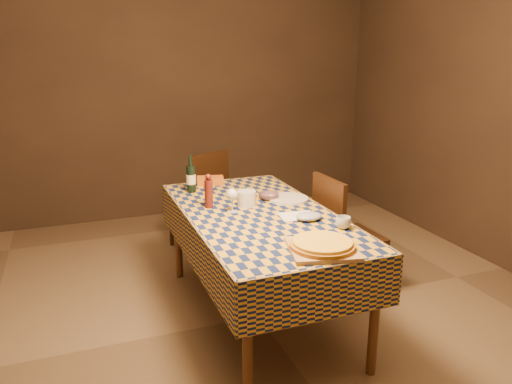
# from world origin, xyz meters

# --- Properties ---
(room) EXTENTS (5.00, 5.10, 2.70)m
(room) POSITION_xyz_m (0.00, 0.00, 1.35)
(room) COLOR brown
(room) RESTS_ON ground
(dining_table) EXTENTS (0.94, 1.84, 0.77)m
(dining_table) POSITION_xyz_m (0.00, 0.00, 0.69)
(dining_table) COLOR brown
(dining_table) RESTS_ON ground
(cutting_board) EXTENTS (0.43, 0.43, 0.02)m
(cutting_board) POSITION_xyz_m (0.09, -0.72, 0.78)
(cutting_board) COLOR tan
(cutting_board) RESTS_ON dining_table
(pizza) EXTENTS (0.46, 0.46, 0.04)m
(pizza) POSITION_xyz_m (0.09, -0.72, 0.81)
(pizza) COLOR #A66B1B
(pizza) RESTS_ON cutting_board
(pepper_mill) EXTENTS (0.06, 0.06, 0.24)m
(pepper_mill) POSITION_xyz_m (-0.28, 0.23, 0.88)
(pepper_mill) COLOR #531813
(pepper_mill) RESTS_ON dining_table
(bowl) EXTENTS (0.17, 0.17, 0.05)m
(bowl) POSITION_xyz_m (0.18, 0.26, 0.79)
(bowl) COLOR #5B434D
(bowl) RESTS_ON dining_table
(wine_glass) EXTENTS (0.08, 0.08, 0.16)m
(wine_glass) POSITION_xyz_m (-0.16, 0.08, 0.88)
(wine_glass) COLOR silver
(wine_glass) RESTS_ON dining_table
(wine_bottle) EXTENTS (0.10, 0.10, 0.29)m
(wine_bottle) POSITION_xyz_m (-0.30, 0.65, 0.88)
(wine_bottle) COLOR black
(wine_bottle) RESTS_ON dining_table
(deli_tub) EXTENTS (0.17, 0.17, 0.11)m
(deli_tub) POSITION_xyz_m (-0.02, 0.17, 0.82)
(deli_tub) COLOR silver
(deli_tub) RESTS_ON dining_table
(takeout_container) EXTENTS (0.24, 0.19, 0.05)m
(takeout_container) POSITION_xyz_m (-0.10, 0.83, 0.80)
(takeout_container) COLOR #BF6219
(takeout_container) RESTS_ON dining_table
(white_plate) EXTENTS (0.35, 0.35, 0.02)m
(white_plate) POSITION_xyz_m (0.31, 0.20, 0.78)
(white_plate) COLOR silver
(white_plate) RESTS_ON dining_table
(tumbler) EXTENTS (0.11, 0.11, 0.07)m
(tumbler) POSITION_xyz_m (0.37, -0.46, 0.81)
(tumbler) COLOR silver
(tumbler) RESTS_ON dining_table
(flour_patch) EXTENTS (0.25, 0.20, 0.00)m
(flour_patch) POSITION_xyz_m (0.21, -0.15, 0.77)
(flour_patch) COLOR white
(flour_patch) RESTS_ON dining_table
(flour_bag) EXTENTS (0.18, 0.14, 0.05)m
(flour_bag) POSITION_xyz_m (0.25, -0.25, 0.79)
(flour_bag) COLOR #97A7C2
(flour_bag) RESTS_ON dining_table
(chair_far) EXTENTS (0.56, 0.56, 0.93)m
(chair_far) POSITION_xyz_m (-0.03, 1.36, 0.52)
(chair_far) COLOR black
(chair_far) RESTS_ON ground
(chair_right) EXTENTS (0.44, 0.44, 0.93)m
(chair_right) POSITION_xyz_m (0.70, 0.10, 0.52)
(chair_right) COLOR black
(chair_right) RESTS_ON ground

